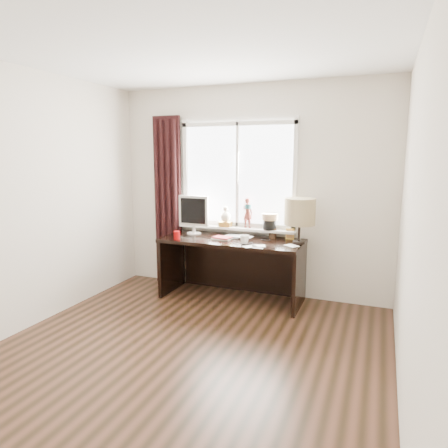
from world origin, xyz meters
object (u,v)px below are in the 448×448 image
at_px(desk, 235,257).
at_px(table_lamp, 300,212).
at_px(red_cup, 177,235).
at_px(monitor, 194,212).
at_px(laptop, 239,237).
at_px(mug, 245,239).

bearing_deg(desk, table_lamp, -2.86).
bearing_deg(desk, red_cup, -149.94).
relative_size(desk, monitor, 3.47).
height_order(laptop, table_lamp, table_lamp).
xyz_separation_m(mug, monitor, (-0.79, 0.31, 0.22)).
height_order(red_cup, table_lamp, table_lamp).
xyz_separation_m(red_cup, table_lamp, (1.40, 0.31, 0.31)).
relative_size(red_cup, monitor, 0.20).
bearing_deg(red_cup, laptop, 27.77).
xyz_separation_m(monitor, table_lamp, (1.36, -0.06, 0.09)).
xyz_separation_m(red_cup, desk, (0.61, 0.35, -0.29)).
bearing_deg(table_lamp, mug, -156.62).
distance_m(laptop, red_cup, 0.76).
relative_size(laptop, desk, 0.20).
bearing_deg(table_lamp, desk, 177.14).
height_order(red_cup, desk, red_cup).
bearing_deg(monitor, red_cup, -96.87).
bearing_deg(red_cup, mug, 4.49).
distance_m(laptop, table_lamp, 0.81).
relative_size(mug, red_cup, 1.11).
height_order(mug, red_cup, mug).
relative_size(laptop, mug, 3.14).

